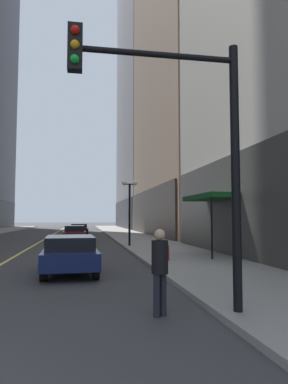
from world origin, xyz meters
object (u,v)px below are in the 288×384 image
Objects in this scene: pedestrian_in_black_coat at (160,265)px; traffic_light_near_right at (185,128)px; car_maroon at (75,233)px; car_navy at (70,253)px; fire_hydrant_right at (166,255)px; car_black at (79,230)px; street_lamp_right_mid at (130,198)px.

traffic_light_near_right is (0.41, -0.47, 2.72)m from pedestrian_in_black_coat.
traffic_light_near_right is at bearing -83.38° from car_maroon.
car_navy reaches higher than fire_hydrant_right.
car_navy is 24.02m from car_black.
pedestrian_in_black_coat reaches higher than car_maroon.
car_black is 30.59m from traffic_light_near_right.
car_navy is 0.99× the size of street_lamp_right_mid.
street_lamp_right_mid is at bearing 70.86° from car_navy.
car_black reaches higher than fire_hydrant_right.
car_navy is at bearing 108.78° from pedestrian_in_black_coat.
traffic_light_near_right is at bearing -48.97° from pedestrian_in_black_coat.
street_lamp_right_mid is at bearing 84.72° from pedestrian_in_black_coat.
car_maroon is 7.88m from car_black.
pedestrian_in_black_coat is at bearing -104.31° from fire_hydrant_right.
street_lamp_right_mid reaches higher than car_black.
street_lamp_right_mid is at bearing -59.47° from car_maroon.
car_black is at bearing 93.75° from pedestrian_in_black_coat.
traffic_light_near_right is 8.95m from fire_hydrant_right.
pedestrian_in_black_coat is (1.96, -29.88, 0.30)m from car_black.
traffic_light_near_right is (2.61, -22.48, 3.02)m from car_maroon.
fire_hydrant_right is at bearing -73.81° from car_maroon.
car_navy is 4.37m from fire_hydrant_right.
traffic_light_near_right is at bearing -85.54° from car_black.
pedestrian_in_black_coat reaches higher than car_navy.
car_maroon is 7.63m from street_lamp_right_mid.
car_navy and car_black have the same top height.
car_black is at bearing 100.02° from fire_hydrant_right.
car_navy is 16.15m from car_maroon.
street_lamp_right_mid is 5.54× the size of fire_hydrant_right.
fire_hydrant_right is (1.96, 7.68, -0.62)m from pedestrian_in_black_coat.
street_lamp_right_mid is at bearing 93.52° from fire_hydrant_right.
traffic_light_near_right is at bearing -69.21° from car_navy.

